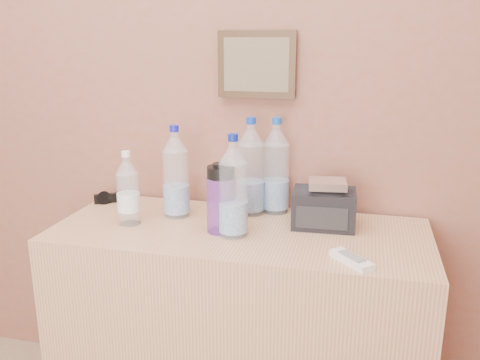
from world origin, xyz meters
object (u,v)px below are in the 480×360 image
dresser (239,332)px  pet_large_d (233,192)px  pet_small (128,192)px  nalgene_bottle (221,198)px  pet_large_c (251,172)px  pet_large_a (176,177)px  foil_packet (327,184)px  ac_remote (352,260)px  toiletry_bag (324,206)px  sunglasses (113,198)px  pet_large_b (276,171)px

dresser → pet_large_d: (-0.01, -0.06, 0.58)m
pet_small → nalgene_bottle: 0.35m
pet_large_c → nalgene_bottle: 0.23m
pet_large_a → foil_packet: 0.57m
pet_large_d → ac_remote: bearing=-18.3°
foil_packet → toiletry_bag: bearing=115.0°
nalgene_bottle → toiletry_bag: (0.35, 0.14, -0.05)m
ac_remote → toiletry_bag: toiletry_bag is taller
pet_large_c → pet_large_d: bearing=-91.6°
nalgene_bottle → sunglasses: nalgene_bottle is taller
pet_large_a → ac_remote: (0.67, -0.28, -0.15)m
pet_large_b → ac_remote: 0.54m
nalgene_bottle → toiletry_bag: bearing=22.2°
ac_remote → pet_large_c: bearing=-175.9°
dresser → foil_packet: bearing=15.8°
pet_small → pet_large_d: bearing=-2.8°
pet_small → dresser: bearing=5.9°
nalgene_bottle → toiletry_bag: 0.38m
pet_large_b → ac_remote: bearing=-53.5°
sunglasses → ac_remote: sunglasses is taller
pet_large_c → ac_remote: bearing=-43.2°
dresser → pet_large_c: size_ratio=3.55×
nalgene_bottle → ac_remote: size_ratio=1.60×
pet_large_a → nalgene_bottle: pet_large_a is taller
pet_large_d → sunglasses: (-0.58, 0.24, -0.14)m
pet_large_d → sunglasses: bearing=157.9°
pet_large_a → pet_large_d: (0.26, -0.14, 0.00)m
pet_large_d → nalgene_bottle: pet_large_d is taller
pet_large_a → pet_large_c: bearing=19.8°
pet_large_a → pet_large_d: pet_large_d is taller
dresser → pet_large_a: bearing=162.9°
pet_large_d → foil_packet: 0.34m
pet_large_b → foil_packet: size_ratio=2.85×
pet_large_b → sunglasses: size_ratio=2.47×
foil_packet → pet_large_b: bearing=146.3°
pet_large_b → pet_large_d: 0.30m
pet_large_a → dresser: bearing=-17.1°
ac_remote → toiletry_bag: 0.33m
pet_large_a → pet_large_c: size_ratio=0.93×
pet_large_a → pet_large_b: pet_large_b is taller
ac_remote → foil_packet: (-0.10, 0.28, 0.15)m
pet_large_c → pet_small: (-0.41, -0.22, -0.05)m
pet_large_c → ac_remote: 0.57m
dresser → pet_small: size_ratio=4.91×
pet_large_d → pet_small: size_ratio=1.30×
foil_packet → dresser: bearing=-164.2°
pet_small → foil_packet: size_ratio=2.09×
dresser → nalgene_bottle: (-0.06, -0.04, 0.54)m
sunglasses → nalgene_bottle: bearing=-53.3°
dresser → foil_packet: 0.66m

